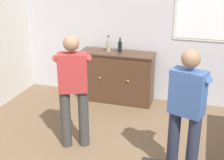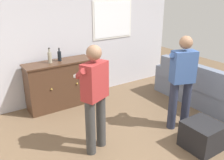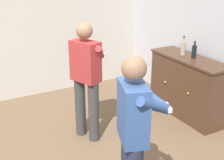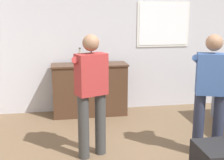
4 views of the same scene
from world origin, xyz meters
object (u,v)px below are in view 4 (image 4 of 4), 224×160
(bottle_liquor_amber, at_px, (80,58))
(person_standing_left, at_px, (91,90))
(sideboard_cabinet, at_px, (90,90))
(person_standing_right, at_px, (211,90))
(bottle_wine_green, at_px, (91,58))

(bottle_liquor_amber, distance_m, person_standing_left, 1.73)
(sideboard_cabinet, relative_size, person_standing_left, 0.85)
(person_standing_left, height_order, person_standing_right, same)
(bottle_wine_green, height_order, person_standing_right, person_standing_right)
(bottle_liquor_amber, bearing_deg, person_standing_left, -89.19)
(bottle_wine_green, relative_size, bottle_liquor_amber, 0.88)
(bottle_liquor_amber, bearing_deg, sideboard_cabinet, -0.59)
(bottle_wine_green, height_order, bottle_liquor_amber, bottle_liquor_amber)
(sideboard_cabinet, bearing_deg, person_standing_left, -94.95)
(sideboard_cabinet, relative_size, bottle_wine_green, 5.28)
(bottle_wine_green, bearing_deg, bottle_liquor_amber, -171.24)
(bottle_liquor_amber, bearing_deg, person_standing_right, -50.86)
(sideboard_cabinet, xyz_separation_m, person_standing_left, (-0.15, -1.72, 0.44))
(sideboard_cabinet, relative_size, bottle_liquor_amber, 4.65)
(person_standing_right, bearing_deg, bottle_liquor_amber, 129.14)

